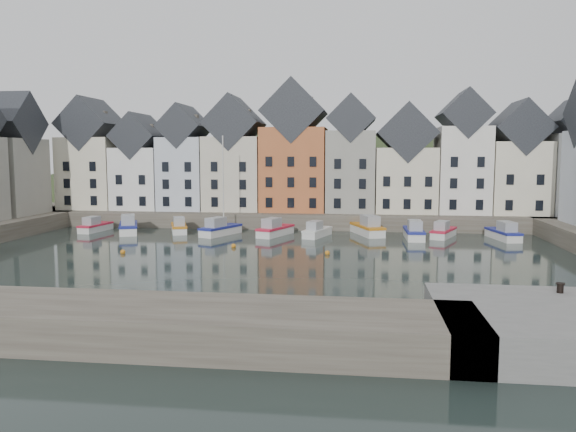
# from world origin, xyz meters

# --- Properties ---
(ground) EXTENTS (260.00, 260.00, 0.00)m
(ground) POSITION_xyz_m (0.00, 0.00, 0.00)
(ground) COLOR black
(ground) RESTS_ON ground
(far_quay) EXTENTS (90.00, 16.00, 2.00)m
(far_quay) POSITION_xyz_m (0.00, 30.00, 1.00)
(far_quay) COLOR #484237
(far_quay) RESTS_ON ground
(hillside) EXTENTS (153.60, 70.40, 64.00)m
(hillside) POSITION_xyz_m (0.02, 56.00, -17.96)
(hillside) COLOR #253118
(hillside) RESTS_ON ground
(far_terrace) EXTENTS (72.37, 8.16, 17.78)m
(far_terrace) POSITION_xyz_m (3.21, 28.00, 8.88)
(far_terrace) COLOR beige
(far_terrace) RESTS_ON far_quay
(mooring_buoys) EXTENTS (20.50, 5.50, 0.50)m
(mooring_buoys) POSITION_xyz_m (-4.00, 5.33, 0.15)
(mooring_buoys) COLOR #C17116
(mooring_buoys) RESTS_ON ground
(boat_a) EXTENTS (2.37, 5.77, 2.15)m
(boat_a) POSITION_xyz_m (-24.15, 17.76, 0.64)
(boat_a) COLOR silver
(boat_a) RESTS_ON ground
(boat_b) EXTENTS (4.54, 7.10, 2.61)m
(boat_b) POSITION_xyz_m (-19.34, 16.90, 0.78)
(boat_b) COLOR silver
(boat_b) RESTS_ON ground
(boat_c) EXTENTS (3.67, 5.98, 2.20)m
(boat_c) POSITION_xyz_m (-13.28, 18.20, 0.65)
(boat_c) COLOR silver
(boat_c) RESTS_ON ground
(boat_d) EXTENTS (4.28, 6.64, 12.17)m
(boat_d) POSITION_xyz_m (-7.66, 16.57, 0.79)
(boat_d) COLOR silver
(boat_d) RESTS_ON ground
(boat_e) EXTENTS (4.02, 6.59, 2.42)m
(boat_e) POSITION_xyz_m (-1.01, 16.92, 0.72)
(boat_e) COLOR silver
(boat_e) RESTS_ON ground
(boat_f) EXTENTS (3.36, 5.83, 2.14)m
(boat_f) POSITION_xyz_m (4.06, 16.73, 0.64)
(boat_f) COLOR silver
(boat_f) RESTS_ON ground
(boat_g) EXTENTS (4.46, 7.32, 2.69)m
(boat_g) POSITION_xyz_m (10.04, 19.16, 0.80)
(boat_g) COLOR silver
(boat_g) RESTS_ON ground
(boat_h) EXTENTS (2.07, 6.44, 2.46)m
(boat_h) POSITION_xyz_m (15.34, 16.62, 0.73)
(boat_h) COLOR silver
(boat_h) RESTS_ON ground
(boat_i) EXTENTS (3.85, 5.99, 2.21)m
(boat_i) POSITION_xyz_m (18.83, 18.08, 0.66)
(boat_i) COLOR silver
(boat_i) RESTS_ON ground
(boat_j) EXTENTS (2.99, 6.43, 2.38)m
(boat_j) POSITION_xyz_m (25.46, 17.20, 0.71)
(boat_j) COLOR silver
(boat_j) RESTS_ON ground
(mooring_bollard) EXTENTS (0.48, 0.48, 0.56)m
(mooring_bollard) POSITION_xyz_m (20.21, -16.60, 2.31)
(mooring_bollard) COLOR black
(mooring_bollard) RESTS_ON near_quay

